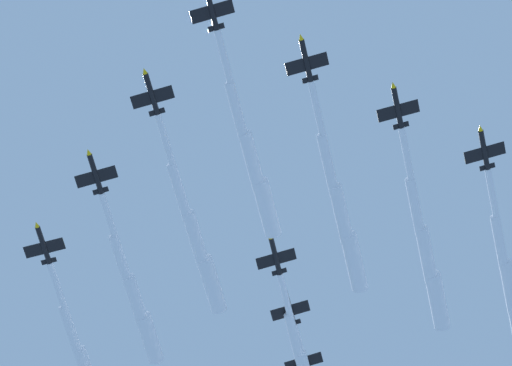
# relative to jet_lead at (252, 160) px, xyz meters

# --- Properties ---
(jet_lead) EXTENTS (38.52, 44.00, 4.05)m
(jet_lead) POSITION_rel_jet_lead_xyz_m (0.00, 0.00, 0.00)
(jet_lead) COLOR black
(jet_port_inner) EXTENTS (40.25, 45.44, 4.05)m
(jet_port_inner) POSITION_rel_jet_lead_xyz_m (-1.18, -21.47, -1.49)
(jet_port_inner) COLOR black
(jet_starboard_inner) EXTENTS (38.70, 44.68, 4.00)m
(jet_starboard_inner) POSITION_rel_jet_lead_xyz_m (20.79, -0.58, -1.37)
(jet_starboard_inner) COLOR black
(jet_port_mid) EXTENTS (40.11, 45.25, 3.96)m
(jet_port_mid) POSITION_rel_jet_lead_xyz_m (-3.54, -41.90, -1.07)
(jet_port_mid) COLOR black
(jet_starboard_mid) EXTENTS (36.20, 40.53, 4.05)m
(jet_starboard_mid) POSITION_rel_jet_lead_xyz_m (39.76, 1.99, -2.05)
(jet_starboard_mid) COLOR black
(jet_port_outer) EXTENTS (38.29, 44.66, 3.90)m
(jet_port_outer) POSITION_rel_jet_lead_xyz_m (-6.98, -62.02, 0.80)
(jet_port_outer) COLOR black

